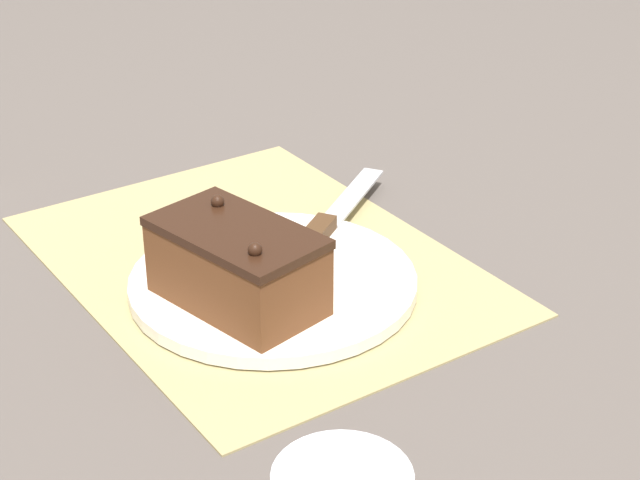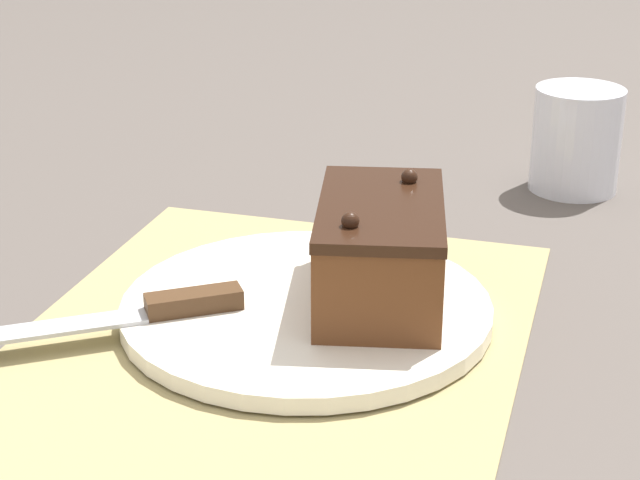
% 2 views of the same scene
% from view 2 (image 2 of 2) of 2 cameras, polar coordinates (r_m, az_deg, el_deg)
% --- Properties ---
extents(ground_plane, '(3.00, 3.00, 0.00)m').
position_cam_2_polar(ground_plane, '(0.72, -3.08, -6.02)').
color(ground_plane, '#544C47').
extents(placemat_woven, '(0.46, 0.34, 0.00)m').
position_cam_2_polar(placemat_woven, '(0.72, -3.08, -5.88)').
color(placemat_woven, tan).
rests_on(placemat_woven, ground_plane).
extents(cake_plate, '(0.26, 0.26, 0.01)m').
position_cam_2_polar(cake_plate, '(0.76, -0.74, -3.70)').
color(cake_plate, white).
rests_on(cake_plate, placemat_woven).
extents(chocolate_cake, '(0.17, 0.12, 0.08)m').
position_cam_2_polar(chocolate_cake, '(0.75, 3.23, -0.58)').
color(chocolate_cake, brown).
rests_on(chocolate_cake, cake_plate).
extents(serving_knife, '(0.14, 0.18, 0.01)m').
position_cam_2_polar(serving_knife, '(0.74, -9.39, -3.74)').
color(serving_knife, '#472D19').
rests_on(serving_knife, cake_plate).
extents(drinking_glass, '(0.08, 0.08, 0.10)m').
position_cam_2_polar(drinking_glass, '(1.03, 13.51, 5.23)').
color(drinking_glass, white).
rests_on(drinking_glass, ground_plane).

